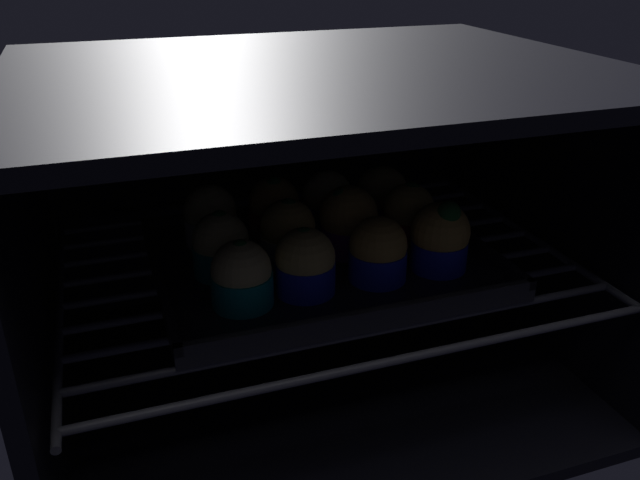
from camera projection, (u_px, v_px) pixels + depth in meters
oven_cavity at (306, 223)px, 74.86cm from camera, size 59.00×47.00×37.00cm
oven_rack at (318, 266)px, 72.67cm from camera, size 54.80×42.00×0.80cm
baking_tray at (320, 260)px, 71.59cm from camera, size 35.27×28.22×2.20cm
muffin_row0_col0 at (242, 277)px, 60.94cm from camera, size 5.90×5.90×6.68cm
muffin_row0_col1 at (305, 264)px, 63.07cm from camera, size 5.90×5.90×6.74cm
muffin_row0_col2 at (378, 252)px, 65.45cm from camera, size 5.90×5.90×6.68cm
muffin_row0_col3 at (440, 238)px, 67.38cm from camera, size 6.13×6.13×7.91cm
muffin_row1_col0 at (221, 246)px, 66.58cm from camera, size 5.90×5.90×6.85cm
muffin_row1_col1 at (288, 233)px, 68.79cm from camera, size 5.90×5.90×7.16cm
muffin_row1_col2 at (348, 221)px, 70.87cm from camera, size 6.34×6.34×7.59cm
muffin_row1_col3 at (408, 216)px, 73.05cm from camera, size 5.90×5.90×7.24cm
muffin_row2_col0 at (210, 217)px, 73.21cm from camera, size 5.90×5.90×6.83cm
muffin_row2_col1 at (274, 208)px, 75.04cm from camera, size 5.90×5.90×7.24cm
muffin_row2_col2 at (327, 202)px, 77.05cm from camera, size 5.91×5.91×6.99cm
muffin_row2_col3 at (381, 196)px, 79.05cm from camera, size 6.30×6.30×6.80cm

